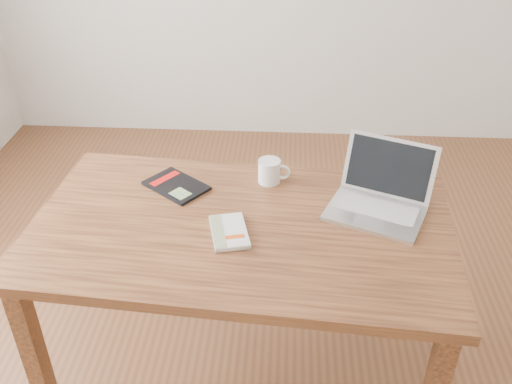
# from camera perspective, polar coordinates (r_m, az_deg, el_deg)

# --- Properties ---
(room) EXTENTS (4.04, 4.04, 2.70)m
(room) POSITION_cam_1_polar(r_m,az_deg,el_deg) (1.88, 1.11, 15.05)
(room) COLOR brown
(room) RESTS_ON ground
(desk) EXTENTS (1.54, 0.96, 0.75)m
(desk) POSITION_cam_1_polar(r_m,az_deg,el_deg) (2.06, -1.49, -5.29)
(desk) COLOR brown
(desk) RESTS_ON ground
(white_guidebook) EXTENTS (0.16, 0.22, 0.02)m
(white_guidebook) POSITION_cam_1_polar(r_m,az_deg,el_deg) (1.96, -2.70, -3.99)
(white_guidebook) COLOR beige
(white_guidebook) RESTS_ON desk
(black_guidebook) EXTENTS (0.28, 0.27, 0.01)m
(black_guidebook) POSITION_cam_1_polar(r_m,az_deg,el_deg) (2.23, -7.98, 0.64)
(black_guidebook) COLOR black
(black_guidebook) RESTS_ON desk
(laptop) EXTENTS (0.42, 0.41, 0.23)m
(laptop) POSITION_cam_1_polar(r_m,az_deg,el_deg) (2.11, 12.28, -0.46)
(laptop) COLOR silver
(laptop) RESTS_ON desk
(coffee_mug) EXTENTS (0.13, 0.09, 0.09)m
(coffee_mug) POSITION_cam_1_polar(r_m,az_deg,el_deg) (2.22, 1.43, 2.13)
(coffee_mug) COLOR white
(coffee_mug) RESTS_ON desk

